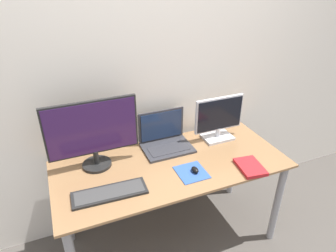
% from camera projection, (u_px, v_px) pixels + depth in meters
% --- Properties ---
extents(wall_back, '(7.00, 0.05, 2.50)m').
position_uv_depth(wall_back, '(149.00, 75.00, 2.19)').
color(wall_back, silver).
rests_on(wall_back, ground_plane).
extents(desk, '(1.62, 0.72, 0.74)m').
position_uv_depth(desk, '(171.00, 177.00, 2.15)').
color(desk, olive).
rests_on(desk, ground_plane).
extents(monitor_left, '(0.60, 0.20, 0.48)m').
position_uv_depth(monitor_left, '(93.00, 132.00, 1.95)').
color(monitor_left, black).
rests_on(monitor_left, desk).
extents(monitor_right, '(0.40, 0.16, 0.35)m').
position_uv_depth(monitor_right, '(219.00, 119.00, 2.31)').
color(monitor_right, silver).
rests_on(monitor_right, desk).
extents(laptop, '(0.36, 0.26, 0.27)m').
position_uv_depth(laptop, '(165.00, 139.00, 2.26)').
color(laptop, '#333338').
rests_on(laptop, desk).
extents(keyboard, '(0.46, 0.18, 0.02)m').
position_uv_depth(keyboard, '(110.00, 193.00, 1.81)').
color(keyboard, black).
rests_on(keyboard, desk).
extents(mousepad, '(0.19, 0.20, 0.00)m').
position_uv_depth(mousepad, '(192.00, 172.00, 2.00)').
color(mousepad, '#2D519E').
rests_on(mousepad, desk).
extents(mouse, '(0.04, 0.07, 0.03)m').
position_uv_depth(mouse, '(195.00, 170.00, 1.99)').
color(mouse, black).
rests_on(mouse, mousepad).
extents(book, '(0.18, 0.24, 0.03)m').
position_uv_depth(book, '(250.00, 167.00, 2.03)').
color(book, red).
rests_on(book, desk).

